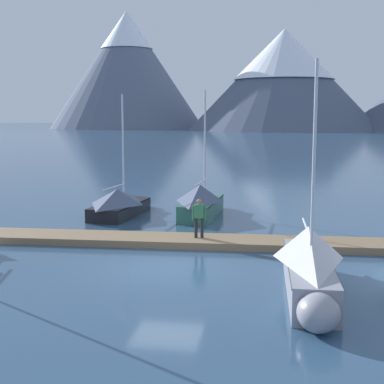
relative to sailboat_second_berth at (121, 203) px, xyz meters
name	(u,v)px	position (x,y,z in m)	size (l,w,h in m)	color
ground_plane	(167,269)	(4.64, -10.25, -0.71)	(700.00, 700.00, 0.00)	#2D4C6B
mountain_west_summit	(127,69)	(-55.21, 203.63, 24.34)	(65.38, 65.38, 48.98)	slate
mountain_central_massif	(284,77)	(10.59, 183.07, 18.98)	(71.04, 71.04, 37.15)	#4C566B
dock	(185,241)	(4.64, -6.25, -0.57)	(22.12, 2.73, 0.30)	#846B4C
sailboat_second_berth	(121,203)	(0.00, 0.00, 0.00)	(2.53, 6.18, 6.66)	black
sailboat_mid_dock_port	(202,201)	(4.47, 0.46, 0.14)	(2.13, 6.00, 6.88)	#336B56
sailboat_mid_dock_starboard	(309,263)	(9.54, -12.33, 0.28)	(1.67, 6.77, 7.13)	#93939E
person_on_dock	(199,216)	(5.24, -6.23, 0.55)	(0.58, 0.29, 1.69)	#232328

